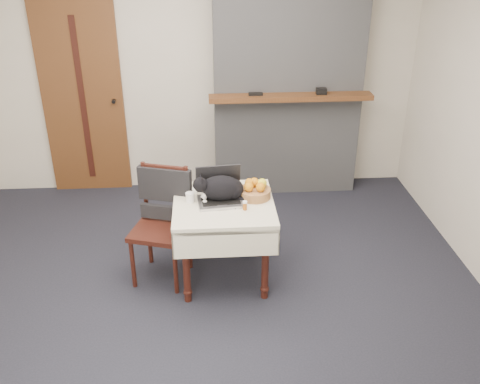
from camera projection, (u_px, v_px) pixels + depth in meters
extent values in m
plane|color=black|center=(205.00, 292.00, 4.27)|extent=(4.50, 4.50, 0.00)
cube|color=beige|center=(199.00, 69.00, 5.46)|extent=(4.50, 0.02, 2.60)
cube|color=brown|center=(83.00, 100.00, 5.50)|extent=(0.82, 0.05, 2.00)
cube|color=#36120E|center=(82.00, 101.00, 5.47)|extent=(0.06, 0.01, 1.70)
cylinder|color=black|center=(114.00, 101.00, 5.48)|extent=(0.04, 0.06, 0.04)
cube|color=gray|center=(288.00, 71.00, 5.38)|extent=(1.50, 0.30, 2.60)
cube|color=brown|center=(291.00, 97.00, 5.26)|extent=(1.62, 0.18, 0.05)
cube|color=black|center=(256.00, 94.00, 5.22)|extent=(0.14, 0.04, 0.03)
cube|color=black|center=(321.00, 91.00, 5.25)|extent=(0.10, 0.07, 0.06)
cylinder|color=#36120E|center=(186.00, 266.00, 4.04)|extent=(0.06, 0.06, 0.64)
sphere|color=#36120E|center=(188.00, 292.00, 4.14)|extent=(0.07, 0.07, 0.07)
cylinder|color=#36120E|center=(265.00, 263.00, 4.07)|extent=(0.06, 0.06, 0.64)
sphere|color=#36120E|center=(265.00, 289.00, 4.18)|extent=(0.07, 0.07, 0.07)
cylinder|color=#36120E|center=(188.00, 226.00, 4.57)|extent=(0.06, 0.06, 0.64)
sphere|color=#36120E|center=(189.00, 250.00, 4.68)|extent=(0.07, 0.07, 0.07)
cylinder|color=#36120E|center=(257.00, 224.00, 4.61)|extent=(0.06, 0.06, 0.64)
sphere|color=#36120E|center=(257.00, 247.00, 4.72)|extent=(0.07, 0.07, 0.07)
cube|color=white|center=(224.00, 206.00, 4.16)|extent=(0.78, 0.78, 0.06)
cube|color=white|center=(226.00, 244.00, 3.87)|extent=(0.78, 0.01, 0.22)
cube|color=white|center=(222.00, 196.00, 4.55)|extent=(0.78, 0.01, 0.22)
cube|color=white|center=(175.00, 220.00, 4.19)|extent=(0.01, 0.78, 0.22)
cube|color=white|center=(272.00, 216.00, 4.24)|extent=(0.01, 0.78, 0.22)
cube|color=#B7B7BC|center=(221.00, 202.00, 4.14)|extent=(0.37, 0.28, 0.02)
cube|color=black|center=(221.00, 200.00, 4.13)|extent=(0.31, 0.19, 0.00)
cube|color=black|center=(218.00, 178.00, 4.21)|extent=(0.36, 0.10, 0.24)
cube|color=#97AEDD|center=(218.00, 178.00, 4.20)|extent=(0.33, 0.08, 0.22)
ellipsoid|color=black|center=(221.00, 188.00, 4.14)|extent=(0.35, 0.24, 0.20)
ellipsoid|color=black|center=(233.00, 189.00, 4.17)|extent=(0.20, 0.21, 0.17)
sphere|color=black|center=(200.00, 185.00, 4.08)|extent=(0.14, 0.14, 0.12)
ellipsoid|color=white|center=(195.00, 189.00, 4.08)|extent=(0.06, 0.07, 0.06)
ellipsoid|color=white|center=(204.00, 195.00, 4.13)|extent=(0.06, 0.08, 0.08)
cone|color=black|center=(202.00, 180.00, 4.03)|extent=(0.05, 0.05, 0.05)
cone|color=black|center=(200.00, 176.00, 4.08)|extent=(0.05, 0.05, 0.05)
cylinder|color=black|center=(244.00, 199.00, 4.15)|extent=(0.18, 0.06, 0.04)
sphere|color=white|center=(205.00, 202.00, 4.11)|extent=(0.04, 0.04, 0.04)
sphere|color=white|center=(203.00, 197.00, 4.18)|extent=(0.04, 0.04, 0.04)
cylinder|color=white|center=(190.00, 197.00, 4.14)|extent=(0.07, 0.07, 0.08)
cylinder|color=#9C4F13|center=(245.00, 206.00, 4.03)|extent=(0.03, 0.03, 0.06)
cylinder|color=white|center=(245.00, 202.00, 4.01)|extent=(0.03, 0.03, 0.01)
cylinder|color=#AA7144|center=(255.00, 193.00, 4.21)|extent=(0.25, 0.25, 0.07)
sphere|color=orange|center=(249.00, 187.00, 4.15)|extent=(0.07, 0.07, 0.07)
sphere|color=orange|center=(261.00, 187.00, 4.15)|extent=(0.07, 0.07, 0.07)
sphere|color=orange|center=(254.00, 182.00, 4.22)|extent=(0.07, 0.07, 0.07)
sphere|color=yellow|center=(262.00, 183.00, 4.21)|extent=(0.07, 0.07, 0.07)
sphere|color=orange|center=(249.00, 183.00, 4.21)|extent=(0.07, 0.07, 0.07)
cube|color=black|center=(244.00, 200.00, 4.18)|extent=(0.12, 0.10, 0.01)
cube|color=#36120E|center=(160.00, 230.00, 4.26)|extent=(0.52, 0.52, 0.04)
cylinder|color=#36120E|center=(133.00, 263.00, 4.24)|extent=(0.04, 0.04, 0.45)
cylinder|color=#36120E|center=(175.00, 269.00, 4.17)|extent=(0.04, 0.04, 0.45)
cylinder|color=#36120E|center=(150.00, 240.00, 4.55)|extent=(0.04, 0.04, 0.45)
cylinder|color=#36120E|center=(190.00, 245.00, 4.48)|extent=(0.04, 0.04, 0.45)
cylinder|color=#36120E|center=(145.00, 190.00, 4.34)|extent=(0.04, 0.04, 0.50)
cylinder|color=#36120E|center=(187.00, 195.00, 4.27)|extent=(0.04, 0.04, 0.50)
cube|color=#36120E|center=(165.00, 182.00, 4.26)|extent=(0.35, 0.13, 0.28)
cube|color=black|center=(165.00, 184.00, 4.26)|extent=(0.44, 0.19, 0.28)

